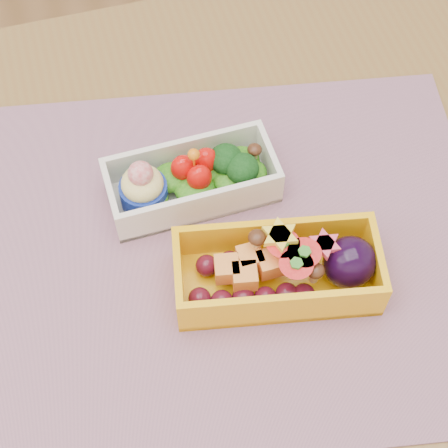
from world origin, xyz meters
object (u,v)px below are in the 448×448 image
object	(u,v)px
placemat	(218,250)
bento_white	(191,180)
bento_yellow	(282,270)
table	(218,321)

from	to	relation	value
placemat	bento_white	distance (m)	0.08
bento_yellow	placemat	bearing A→B (deg)	142.98
table	bento_white	bearing A→B (deg)	89.65
table	placemat	distance (m)	0.11
table	bento_white	world-z (taller)	bento_white
bento_white	bento_yellow	size ratio (longest dim) A/B	0.85
table	bento_white	distance (m)	0.16
placemat	bento_yellow	world-z (taller)	bento_yellow
placemat	bento_white	bearing A→B (deg)	96.52
table	placemat	bearing A→B (deg)	73.95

